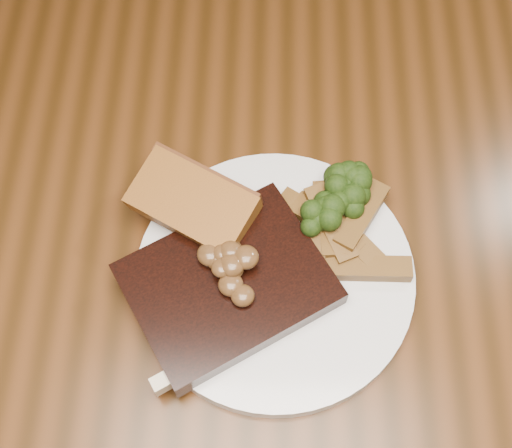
{
  "coord_description": "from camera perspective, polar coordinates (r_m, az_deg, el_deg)",
  "views": [
    {
      "loc": [
        -0.0,
        -0.3,
        1.38
      ],
      "look_at": [
        -0.01,
        0.0,
        0.78
      ],
      "focal_mm": 50.0,
      "sensor_mm": 36.0,
      "label": 1
    }
  ],
  "objects": [
    {
      "name": "potato_wedges",
      "position": [
        0.67,
        6.39,
        -2.57
      ],
      "size": [
        0.1,
        0.1,
        0.02
      ],
      "primitive_type": null,
      "color": "brown",
      "rests_on": "plate"
    },
    {
      "name": "steak_bone",
      "position": [
        0.63,
        -2.5,
        -10.01
      ],
      "size": [
        0.13,
        0.08,
        0.02
      ],
      "primitive_type": "cube",
      "rotation": [
        0.0,
        0.0,
        0.55
      ],
      "color": "beige",
      "rests_on": "plate"
    },
    {
      "name": "broccoli_cluster",
      "position": [
        0.69,
        6.11,
        2.55
      ],
      "size": [
        0.07,
        0.07,
        0.04
      ],
      "primitive_type": null,
      "color": "#22350C",
      "rests_on": "plate"
    },
    {
      "name": "plate",
      "position": [
        0.67,
        1.51,
        -4.24
      ],
      "size": [
        0.28,
        0.28,
        0.01
      ],
      "primitive_type": "cylinder",
      "rotation": [
        0.0,
        0.0,
        0.07
      ],
      "color": "silver",
      "rests_on": "dining_table"
    },
    {
      "name": "mushroom_pile",
      "position": [
        0.63,
        -1.88,
        -3.23
      ],
      "size": [
        0.07,
        0.07,
        0.03
      ],
      "primitive_type": null,
      "color": "#55341A",
      "rests_on": "steak"
    },
    {
      "name": "garlic_bread",
      "position": [
        0.68,
        -4.96,
        0.88
      ],
      "size": [
        0.13,
        0.11,
        0.02
      ],
      "primitive_type": "cube",
      "rotation": [
        0.0,
        0.0,
        -0.5
      ],
      "color": "brown",
      "rests_on": "plate"
    },
    {
      "name": "dining_table",
      "position": [
        0.78,
        0.96,
        -4.12
      ],
      "size": [
        1.6,
        0.9,
        0.75
      ],
      "color": "#45240D",
      "rests_on": "ground"
    },
    {
      "name": "steak",
      "position": [
        0.65,
        -2.27,
        -4.88
      ],
      "size": [
        0.22,
        0.2,
        0.03
      ],
      "primitive_type": "cube",
      "rotation": [
        0.0,
        0.0,
        0.55
      ],
      "color": "black",
      "rests_on": "plate"
    },
    {
      "name": "ground",
      "position": [
        1.41,
        0.55,
        -14.4
      ],
      "size": [
        4.5,
        4.5,
        0.0
      ],
      "primitive_type": "plane",
      "color": "#3B1C0D",
      "rests_on": "ground"
    }
  ]
}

